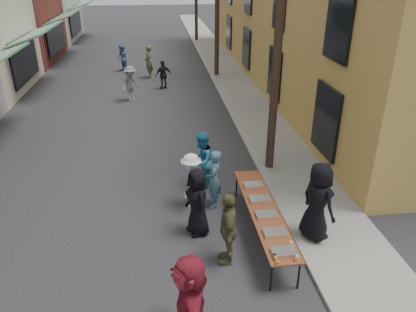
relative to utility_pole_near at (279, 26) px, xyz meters
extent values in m
plane|color=#28282B|center=(-4.30, -3.00, -4.50)|extent=(120.00, 120.00, 0.00)
cube|color=gray|center=(0.70, 12.00, -4.45)|extent=(2.20, 60.00, 0.10)
cylinder|color=#2D2116|center=(0.00, 0.00, 0.00)|extent=(0.26, 0.26, 9.00)
cube|color=brown|center=(-1.10, -3.45, -3.77)|extent=(0.70, 4.00, 0.04)
cylinder|color=black|center=(-1.39, -5.33, -4.14)|extent=(0.04, 0.04, 0.71)
cylinder|color=black|center=(-0.81, -5.33, -4.14)|extent=(0.04, 0.04, 0.71)
cylinder|color=black|center=(-1.39, -1.57, -4.14)|extent=(0.04, 0.04, 0.71)
cylinder|color=black|center=(-0.81, -1.57, -4.14)|extent=(0.04, 0.04, 0.71)
cube|color=maroon|center=(-1.10, -5.10, -3.71)|extent=(0.50, 0.33, 0.08)
cube|color=#B2B2B7|center=(-1.10, -4.45, -3.71)|extent=(0.50, 0.33, 0.08)
cube|color=tan|center=(-1.10, -3.75, -3.71)|extent=(0.50, 0.33, 0.08)
cube|color=#B2B2B7|center=(-1.10, -3.05, -3.71)|extent=(0.50, 0.33, 0.08)
cube|color=tan|center=(-1.10, -2.35, -3.71)|extent=(0.50, 0.33, 0.08)
cylinder|color=#A57F26|center=(-1.32, -5.40, -3.71)|extent=(0.07, 0.07, 0.08)
cylinder|color=#A57F26|center=(-1.32, -5.30, -3.71)|extent=(0.07, 0.07, 0.08)
cylinder|color=#A57F26|center=(-1.32, -5.20, -3.71)|extent=(0.07, 0.07, 0.08)
cylinder|color=tan|center=(-0.90, -5.35, -3.69)|extent=(0.08, 0.08, 0.12)
imported|color=black|center=(-2.66, -3.12, -3.62)|extent=(0.81, 0.99, 1.76)
imported|color=#426C81|center=(-2.10, -1.95, -3.67)|extent=(0.52, 0.68, 1.65)
imported|color=teal|center=(-2.32, -0.89, -3.63)|extent=(0.93, 1.03, 1.74)
imported|color=white|center=(-2.70, -1.86, -3.72)|extent=(0.88, 1.14, 1.56)
imported|color=brown|center=(-2.11, -4.28, -3.63)|extent=(0.55, 1.07, 1.74)
imported|color=maroon|center=(-3.12, -6.45, -3.53)|extent=(0.60, 1.81, 1.95)
imported|color=black|center=(0.10, -3.78, -3.42)|extent=(0.93, 1.12, 1.97)
imported|color=slate|center=(-4.78, 7.89, -3.65)|extent=(1.20, 1.23, 1.69)
imported|color=black|center=(-3.16, 9.77, -3.75)|extent=(0.95, 0.68, 1.50)
imported|color=#505732|center=(-3.94, 12.16, -3.57)|extent=(0.46, 0.68, 1.86)
imported|color=#51729D|center=(-5.54, 13.87, -3.70)|extent=(0.95, 0.99, 1.60)
camera|label=1|loc=(-3.45, -11.45, 1.63)|focal=35.00mm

